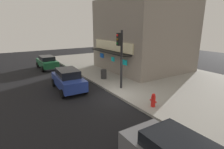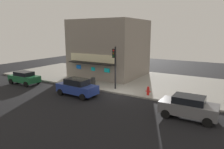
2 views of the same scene
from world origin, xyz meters
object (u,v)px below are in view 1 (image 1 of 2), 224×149
at_px(fire_hydrant, 153,100).
at_px(parked_car_green, 47,62).
at_px(parked_car_blue, 68,79).
at_px(trash_can, 104,74).
at_px(traffic_light, 120,52).

height_order(fire_hydrant, parked_car_green, parked_car_green).
relative_size(fire_hydrant, parked_car_blue, 0.20).
bearing_deg(parked_car_green, fire_hydrant, 11.17).
xyz_separation_m(fire_hydrant, parked_car_green, (-14.80, -2.92, 0.21)).
relative_size(trash_can, parked_car_green, 0.22).
distance_m(traffic_light, trash_can, 3.97).
xyz_separation_m(fire_hydrant, trash_can, (-6.95, 0.45, 0.01)).
height_order(trash_can, parked_car_blue, parked_car_blue).
distance_m(parked_car_green, parked_car_blue, 8.63).
relative_size(traffic_light, parked_car_green, 1.15).
distance_m(fire_hydrant, parked_car_green, 15.09).
bearing_deg(fire_hydrant, trash_can, 176.33).
height_order(trash_can, parked_car_green, parked_car_green).
bearing_deg(fire_hydrant, parked_car_blue, -152.13).
distance_m(trash_can, parked_car_blue, 3.80).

